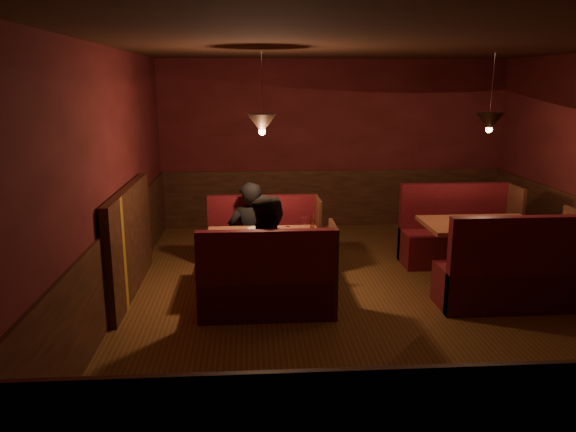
{
  "coord_description": "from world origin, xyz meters",
  "views": [
    {
      "loc": [
        -1.46,
        -6.22,
        2.52
      ],
      "look_at": [
        -1.01,
        0.31,
        0.95
      ],
      "focal_mm": 35.0,
      "sensor_mm": 36.0,
      "label": 1
    }
  ],
  "objects": [
    {
      "name": "diner_a",
      "position": [
        -1.47,
        1.0,
        0.8
      ],
      "size": [
        0.64,
        0.48,
        1.6
      ],
      "primitive_type": "imported",
      "rotation": [
        0.0,
        0.0,
        3.32
      ],
      "color": "black",
      "rests_on": "ground"
    },
    {
      "name": "diner_b",
      "position": [
        -1.24,
        -0.25,
        0.83
      ],
      "size": [
        0.97,
        0.86,
        1.66
      ],
      "primitive_type": "imported",
      "rotation": [
        0.0,
        0.0,
        -0.34
      ],
      "color": "black",
      "rests_on": "ground"
    },
    {
      "name": "second_bench_far",
      "position": [
        1.46,
        1.26,
        0.36
      ],
      "size": [
        1.57,
        0.59,
        1.12
      ],
      "color": "black",
      "rests_on": "ground"
    },
    {
      "name": "second_bench_near",
      "position": [
        1.46,
        -0.43,
        0.36
      ],
      "size": [
        1.57,
        0.59,
        1.12
      ],
      "color": "black",
      "rests_on": "ground"
    },
    {
      "name": "main_bench_near",
      "position": [
        -1.28,
        -0.46,
        0.33
      ],
      "size": [
        1.5,
        0.54,
        1.02
      ],
      "color": "black",
      "rests_on": "ground"
    },
    {
      "name": "main_table",
      "position": [
        -1.3,
        0.31,
        0.56
      ],
      "size": [
        1.36,
        0.83,
        0.95
      ],
      "color": "brown",
      "rests_on": "ground"
    },
    {
      "name": "main_bench_far",
      "position": [
        -1.28,
        1.09,
        0.33
      ],
      "size": [
        1.5,
        0.54,
        1.02
      ],
      "color": "black",
      "rests_on": "ground"
    },
    {
      "name": "room",
      "position": [
        -0.28,
        0.04,
        1.05
      ],
      "size": [
        6.02,
        7.02,
        2.92
      ],
      "color": "#573415",
      "rests_on": "ground"
    },
    {
      "name": "second_table",
      "position": [
        1.43,
        0.41,
        0.59
      ],
      "size": [
        1.42,
        0.91,
        0.8
      ],
      "color": "brown",
      "rests_on": "ground"
    }
  ]
}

